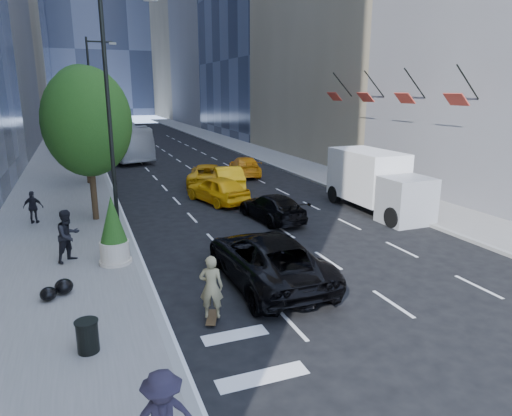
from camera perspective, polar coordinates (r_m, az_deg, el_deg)
name	(u,v)px	position (r m, az deg, el deg)	size (l,w,h in m)	color
ground	(305,264)	(17.70, 6.17, -6.96)	(160.00, 160.00, 0.00)	black
sidewalk_left	(65,163)	(45.05, -22.79, 5.25)	(6.00, 120.00, 0.15)	slate
sidewalk_right	(259,153)	(48.38, 0.40, 6.95)	(4.00, 120.00, 0.15)	slate
tower_right_far	(200,9)	(117.89, -6.98, 23.48)	(20.00, 24.00, 50.00)	#7B7055
lamp_near	(113,108)	(18.64, -17.40, 11.89)	(2.13, 0.22, 10.00)	black
lamp_far	(94,99)	(36.61, -19.60, 12.70)	(2.13, 0.22, 10.00)	black
tree_near	(87,122)	(23.63, -20.33, 10.03)	(4.20, 4.20, 7.46)	black
tree_mid	(83,108)	(33.60, -20.85, 11.65)	(4.50, 4.50, 7.99)	black
tree_far	(81,110)	(46.61, -21.06, 11.33)	(3.90, 3.90, 6.92)	black
traffic_signal	(88,111)	(54.64, -20.29, 11.32)	(2.48, 0.53, 5.20)	black
facade_flags	(386,95)	(30.66, 15.92, 13.48)	(1.85, 13.30, 2.05)	black
skateboarder	(211,291)	(13.21, -5.60, -10.29)	(0.68, 0.45, 1.87)	#897F56
black_sedan_lincoln	(267,258)	(15.75, 1.42, -6.32)	(2.84, 6.16, 1.71)	black
black_sedan_mercedes	(272,207)	(23.20, 2.01, 0.08)	(1.90, 4.66, 1.35)	black
taxi_a	(217,189)	(26.93, -4.84, 2.35)	(1.89, 4.71, 1.60)	#FFB70D
taxi_b	(227,178)	(30.50, -3.64, 3.80)	(1.69, 4.85, 1.60)	#FEB10D
taxi_c	(208,175)	(31.97, -6.07, 4.16)	(2.50, 5.42, 1.51)	orange
taxi_d	(245,166)	(35.53, -1.41, 5.24)	(2.04, 5.02, 1.46)	orange
city_bus	(110,140)	(46.54, -17.76, 8.09)	(3.00, 12.84, 3.58)	silver
box_truck	(376,182)	(25.60, 14.82, 3.18)	(2.47, 6.74, 3.22)	silver
pedestrian_a	(68,236)	(18.56, -22.42, -3.22)	(0.98, 0.76, 2.01)	black
pedestrian_b	(33,207)	(24.61, -26.07, 0.09)	(0.94, 0.39, 1.60)	black
trash_can	(88,337)	(12.43, -20.31, -14.87)	(0.53, 0.53, 0.80)	black
planter_shrub	(113,232)	(17.70, -17.41, -2.84)	(1.08, 1.08, 2.58)	beige
garbage_bags	(58,289)	(15.86, -23.54, -9.30)	(0.98, 0.95, 0.49)	black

